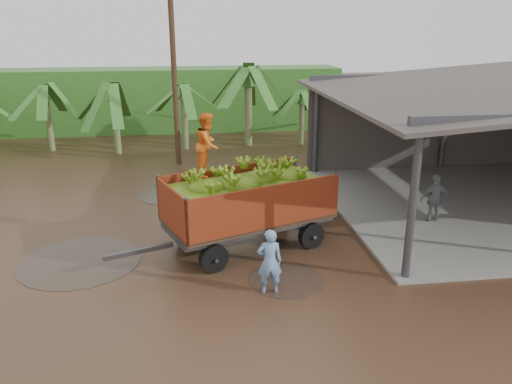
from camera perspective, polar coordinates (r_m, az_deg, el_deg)
The scene contains 7 objects.
ground at distance 15.50m, azimuth -7.48°, elevation -4.55°, with size 100.00×100.00×0.00m, color black.
hedge_north at distance 30.63m, azimuth -11.70°, elevation 10.30°, with size 22.00×3.00×3.60m, color #2D661E.
banana_trailer at distance 13.92m, azimuth -1.02°, elevation -0.94°, with size 6.34×3.69×3.84m.
man_blue at distance 11.75m, azimuth 1.56°, elevation -7.95°, with size 0.59×0.39×1.62m, color #688BBD.
man_grey at distance 16.73m, azimuth 19.75°, elevation -0.75°, with size 0.96×0.40×1.64m, color slate.
utility_pole at distance 22.43m, azimuth -9.31°, elevation 12.84°, with size 1.20×0.24×7.64m.
banana_plants at distance 22.21m, azimuth -21.27°, elevation 6.37°, with size 24.90×20.67×4.17m.
Camera 1 is at (0.13, -14.25, 6.08)m, focal length 35.00 mm.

